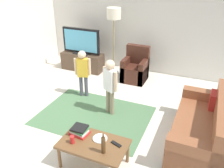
% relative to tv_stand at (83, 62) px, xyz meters
% --- Properties ---
extents(ground, '(7.80, 7.80, 0.00)m').
position_rel_tv_stand_xyz_m(ground, '(1.65, -2.30, -0.24)').
color(ground, beige).
extents(wall_back, '(6.00, 0.12, 2.70)m').
position_rel_tv_stand_xyz_m(wall_back, '(1.65, 0.70, 1.11)').
color(wall_back, silver).
rests_on(wall_back, ground).
extents(area_rug, '(2.20, 1.60, 0.01)m').
position_rel_tv_stand_xyz_m(area_rug, '(1.37, -1.98, -0.24)').
color(area_rug, '#4C724C').
rests_on(area_rug, ground).
extents(tv_stand, '(1.20, 0.44, 0.50)m').
position_rel_tv_stand_xyz_m(tv_stand, '(0.00, 0.00, 0.00)').
color(tv_stand, '#4C3828').
rests_on(tv_stand, ground).
extents(tv, '(1.10, 0.28, 0.71)m').
position_rel_tv_stand_xyz_m(tv, '(-0.00, -0.02, 0.60)').
color(tv, black).
rests_on(tv, tv_stand).
extents(couch, '(0.80, 1.80, 0.86)m').
position_rel_tv_stand_xyz_m(couch, '(3.44, -1.96, 0.05)').
color(couch, brown).
rests_on(couch, ground).
extents(armchair, '(0.60, 0.60, 0.90)m').
position_rel_tv_stand_xyz_m(armchair, '(1.60, -0.04, 0.05)').
color(armchair, '#472319').
rests_on(armchair, ground).
extents(floor_lamp, '(0.36, 0.36, 1.78)m').
position_rel_tv_stand_xyz_m(floor_lamp, '(0.90, 0.15, 1.30)').
color(floor_lamp, '#262626').
rests_on(floor_lamp, ground).
extents(child_near_tv, '(0.35, 0.20, 1.10)m').
position_rel_tv_stand_xyz_m(child_near_tv, '(0.78, -1.33, 0.42)').
color(child_near_tv, '#4C4C59').
rests_on(child_near_tv, ground).
extents(child_center, '(0.36, 0.23, 1.16)m').
position_rel_tv_stand_xyz_m(child_center, '(1.63, -1.74, 0.46)').
color(child_center, gray).
rests_on(child_center, ground).
extents(coffee_table, '(1.00, 0.60, 0.42)m').
position_rel_tv_stand_xyz_m(coffee_table, '(1.97, -3.14, 0.13)').
color(coffee_table, brown).
rests_on(coffee_table, ground).
extents(book_stack, '(0.30, 0.24, 0.13)m').
position_rel_tv_stand_xyz_m(book_stack, '(1.69, -3.04, 0.24)').
color(book_stack, red).
rests_on(book_stack, coffee_table).
extents(bottle, '(0.06, 0.06, 0.32)m').
position_rel_tv_stand_xyz_m(bottle, '(2.19, -3.26, 0.31)').
color(bottle, '#4C3319').
rests_on(bottle, coffee_table).
extents(tv_remote, '(0.18, 0.10, 0.02)m').
position_rel_tv_stand_xyz_m(tv_remote, '(2.29, -3.04, 0.19)').
color(tv_remote, black).
rests_on(tv_remote, coffee_table).
extents(soda_can, '(0.07, 0.07, 0.12)m').
position_rel_tv_stand_xyz_m(soda_can, '(1.69, -3.26, 0.24)').
color(soda_can, red).
rests_on(soda_can, coffee_table).
extents(plate, '(0.22, 0.22, 0.02)m').
position_rel_tv_stand_xyz_m(plate, '(2.02, -3.02, 0.18)').
color(plate, white).
rests_on(plate, coffee_table).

